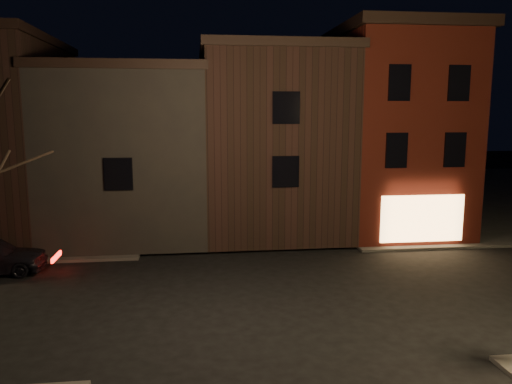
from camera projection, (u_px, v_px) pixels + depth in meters
The scene contains 5 objects.
ground at pixel (270, 298), 17.21m from camera, with size 120.00×120.00×0.00m, color black.
sidewalk_far_right at pixel (484, 193), 39.17m from camera, with size 30.00×30.00×0.12m, color #2D2B28.
corner_building at pixel (392, 130), 26.58m from camera, with size 6.50×8.50×10.50m.
row_building_a at pixel (269, 140), 26.91m from camera, with size 7.30×10.30×9.40m.
row_building_b at pixel (132, 151), 26.14m from camera, with size 7.80×10.30×8.40m.
Camera 1 is at (-2.44, -16.24, 6.35)m, focal length 35.00 mm.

